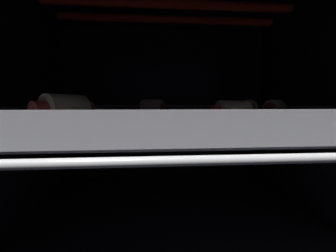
{
  "coord_description": "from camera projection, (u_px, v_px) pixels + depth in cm",
  "views": [
    {
      "loc": [
        -2.86,
        -29.93,
        19.31
      ],
      "look_at": [
        0.0,
        9.01,
        14.77
      ],
      "focal_mm": 21.18,
      "sensor_mm": 36.0,
      "label": 1
    }
  ],
  "objects": [
    {
      "name": "oven_wall_right",
      "position": [
        328.0,
        108.0,
        0.32
      ],
      "size": [
        1.2,
        41.39,
        37.16
      ],
      "primitive_type": "cube",
      "color": "black",
      "rests_on": "ground_plane"
    },
    {
      "name": "pig_in_blanket_mid_2",
      "position": [
        65.0,
        109.0,
        0.2
      ],
      "size": [
        4.71,
        6.13,
        3.01
      ],
      "rotation": [
        0.0,
        0.0,
        2.57
      ],
      "color": "beige",
      "rests_on": "baking_tray_mid"
    },
    {
      "name": "pig_in_blanket_mid_5",
      "position": [
        146.0,
        107.0,
        0.42
      ],
      "size": [
        3.07,
        5.89,
        2.41
      ],
      "rotation": [
        0.0,
        0.0,
        6.11
      ],
      "color": "beige",
      "rests_on": "baking_tray_mid"
    },
    {
      "name": "oven_wall_back",
      "position": [
        165.0,
        106.0,
        0.51
      ],
      "size": [
        51.45,
        1.2,
        37.16
      ],
      "primitive_type": "cube",
      "color": "black",
      "rests_on": "ground_plane"
    },
    {
      "name": "pig_in_blanket_mid_4",
      "position": [
        152.0,
        107.0,
        0.34
      ],
      "size": [
        5.39,
        3.7,
        2.75
      ],
      "rotation": [
        0.0,
        0.0,
        4.4
      ],
      "color": "beige",
      "rests_on": "baking_tray_mid"
    },
    {
      "name": "baking_tray_mid",
      "position": [
        172.0,
        119.0,
        0.3
      ],
      "size": [
        41.63,
        33.18,
        2.68
      ],
      "color": "gray",
      "rests_on": "oven_rack_mid"
    },
    {
      "name": "ground_plane",
      "position": [
        172.0,
        226.0,
        0.32
      ],
      "size": [
        51.45,
        43.79,
        1.2
      ],
      "primitive_type": "cube",
      "color": "black"
    },
    {
      "name": "pig_in_blanket_mid_0",
      "position": [
        233.0,
        111.0,
        0.23
      ],
      "size": [
        5.34,
        3.17,
        2.42
      ],
      "rotation": [
        0.0,
        0.0,
        1.81
      ],
      "color": "beige",
      "rests_on": "baking_tray_mid"
    },
    {
      "name": "pig_in_blanket_mid_1",
      "position": [
        247.0,
        107.0,
        0.35
      ],
      "size": [
        3.11,
        4.92,
        2.71
      ],
      "rotation": [
        0.0,
        0.0,
        6.13
      ],
      "color": "beige",
      "rests_on": "baking_tray_mid"
    },
    {
      "name": "pig_in_blanket_mid_3",
      "position": [
        274.0,
        108.0,
        0.33
      ],
      "size": [
        4.95,
        4.45,
        2.69
      ],
      "rotation": [
        0.0,
        0.0,
        2.26
      ],
      "color": "beige",
      "rests_on": "baking_tray_mid"
    },
    {
      "name": "oven_rack_mid",
      "position": [
        172.0,
        126.0,
        0.3
      ],
      "size": [
        46.78,
        40.56,
        0.63
      ],
      "color": "#B7B7BC"
    }
  ]
}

